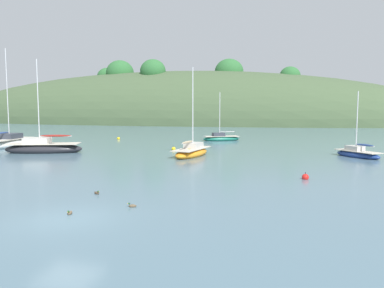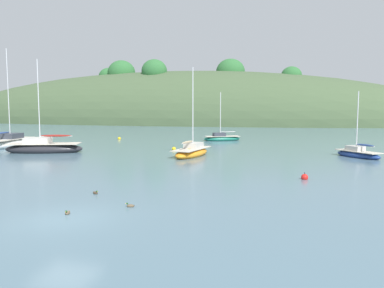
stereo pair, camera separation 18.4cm
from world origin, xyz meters
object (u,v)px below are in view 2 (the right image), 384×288
(duck_straggler, at_px, (95,193))
(sailboat_black_sloop, at_px, (44,148))
(mooring_buoy_channel, at_px, (119,138))
(sailboat_navy_dinghy, at_px, (9,143))
(sailboat_teal_outer, at_px, (222,138))
(duck_lone_right, at_px, (130,206))
(duck_lone_left, at_px, (68,213))
(mooring_buoy_outer, at_px, (174,149))
(sailboat_cream_ketch, at_px, (358,154))
(mooring_buoy_inner, at_px, (305,177))
(sailboat_orange_cutter, at_px, (192,152))

(duck_straggler, bearing_deg, sailboat_black_sloop, 133.16)
(mooring_buoy_channel, bearing_deg, sailboat_black_sloop, -91.52)
(sailboat_navy_dinghy, xyz_separation_m, sailboat_teal_outer, (22.14, 14.50, -0.13))
(duck_lone_right, height_order, duck_lone_left, same)
(sailboat_black_sloop, bearing_deg, duck_straggler, -46.84)
(mooring_buoy_outer, bearing_deg, duck_lone_left, -82.79)
(sailboat_navy_dinghy, relative_size, mooring_buoy_channel, 21.18)
(duck_lone_right, xyz_separation_m, duck_straggler, (-2.87, 1.97, 0.00))
(sailboat_cream_ketch, height_order, sailboat_black_sloop, sailboat_black_sloop)
(duck_lone_left, bearing_deg, mooring_buoy_channel, 112.59)
(sailboat_teal_outer, bearing_deg, sailboat_black_sloop, -129.29)
(sailboat_cream_ketch, height_order, duck_lone_right, sailboat_cream_ketch)
(sailboat_cream_ketch, bearing_deg, sailboat_teal_outer, 137.46)
(sailboat_black_sloop, relative_size, mooring_buoy_inner, 17.69)
(sailboat_orange_cutter, distance_m, sailboat_navy_dinghy, 22.63)
(mooring_buoy_channel, distance_m, duck_lone_left, 38.29)
(sailboat_black_sloop, relative_size, mooring_buoy_channel, 17.69)
(sailboat_orange_cutter, xyz_separation_m, duck_straggler, (-0.81, -16.44, -0.32))
(sailboat_orange_cutter, height_order, sailboat_cream_ketch, sailboat_orange_cutter)
(sailboat_orange_cutter, xyz_separation_m, sailboat_teal_outer, (-0.35, 17.00, -0.05))
(sailboat_orange_cutter, bearing_deg, sailboat_black_sloop, -175.77)
(duck_lone_right, height_order, duck_straggler, same)
(mooring_buoy_channel, bearing_deg, duck_straggler, -66.21)
(sailboat_teal_outer, bearing_deg, mooring_buoy_inner, -68.73)
(duck_straggler, bearing_deg, sailboat_orange_cutter, 87.18)
(sailboat_black_sloop, xyz_separation_m, sailboat_teal_outer, (14.83, 18.12, -0.13))
(sailboat_black_sloop, distance_m, mooring_buoy_inner, 26.40)
(sailboat_teal_outer, distance_m, mooring_buoy_inner, 28.27)
(sailboat_teal_outer, xyz_separation_m, mooring_buoy_outer, (-2.79, -12.70, -0.20))
(sailboat_black_sloop, bearing_deg, sailboat_navy_dinghy, 153.66)
(sailboat_orange_cutter, xyz_separation_m, duck_lone_left, (-0.04, -20.18, -0.32))
(mooring_buoy_outer, distance_m, mooring_buoy_channel, 15.91)
(sailboat_orange_cutter, height_order, duck_straggler, sailboat_orange_cutter)
(sailboat_cream_ketch, xyz_separation_m, duck_lone_left, (-14.88, -23.24, -0.26))
(sailboat_black_sloop, xyz_separation_m, mooring_buoy_outer, (12.04, 5.42, -0.33))
(sailboat_orange_cutter, height_order, mooring_buoy_outer, sailboat_orange_cutter)
(mooring_buoy_channel, xyz_separation_m, duck_straggler, (13.93, -31.62, -0.07))
(sailboat_navy_dinghy, height_order, mooring_buoy_inner, sailboat_navy_dinghy)
(duck_lone_right, bearing_deg, sailboat_orange_cutter, 96.38)
(sailboat_teal_outer, xyz_separation_m, duck_lone_right, (2.41, -35.41, -0.27))
(mooring_buoy_outer, bearing_deg, sailboat_navy_dinghy, -174.69)
(sailboat_teal_outer, distance_m, mooring_buoy_outer, 13.01)
(mooring_buoy_outer, bearing_deg, mooring_buoy_channel, 136.87)
(sailboat_teal_outer, relative_size, mooring_buoy_channel, 12.48)
(mooring_buoy_channel, bearing_deg, sailboat_orange_cutter, -45.82)
(duck_lone_right, bearing_deg, mooring_buoy_inner, 49.12)
(sailboat_navy_dinghy, xyz_separation_m, mooring_buoy_channel, (7.75, 12.67, -0.34))
(mooring_buoy_inner, xyz_separation_m, duck_straggler, (-10.72, -7.10, -0.07))
(duck_lone_right, bearing_deg, duck_straggler, 145.59)
(sailboat_orange_cutter, distance_m, sailboat_black_sloop, 15.22)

